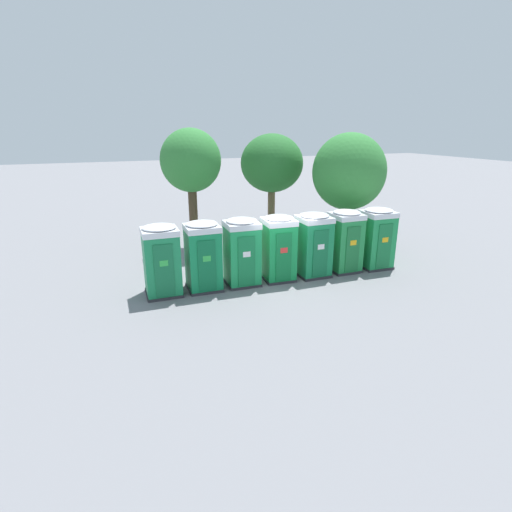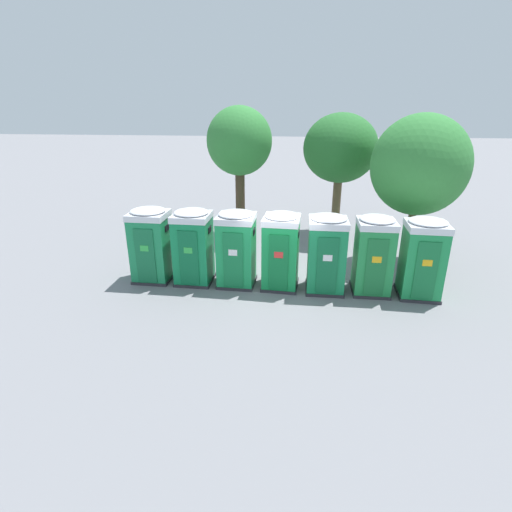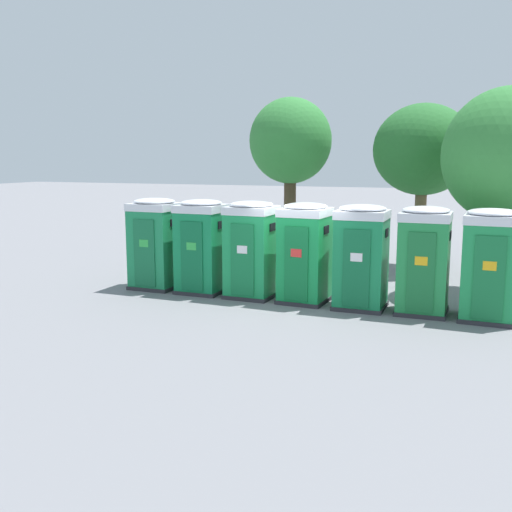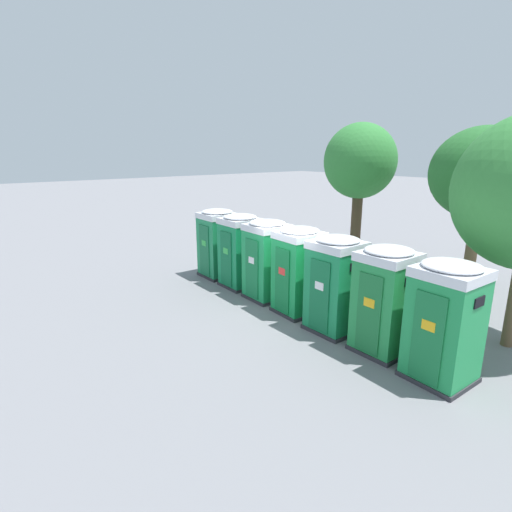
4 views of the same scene
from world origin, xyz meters
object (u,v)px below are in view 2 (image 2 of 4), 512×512
street_tree_0 (340,149)px  portapotty_1 (193,246)px  portapotty_2 (236,248)px  street_tree_1 (420,166)px  portapotty_0 (151,244)px  portapotty_4 (327,253)px  street_tree_2 (239,143)px  portapotty_3 (281,250)px  portapotty_6 (422,258)px  portapotty_5 (373,255)px

street_tree_0 → portapotty_1: bearing=-132.2°
portapotty_2 → street_tree_1: size_ratio=0.47×
portapotty_2 → portapotty_0: bearing=178.3°
portapotty_4 → street_tree_1: street_tree_1 is taller
street_tree_2 → portapotty_4: bearing=-56.7°
portapotty_3 → portapotty_6: size_ratio=1.00×
portapotty_2 → street_tree_0: bearing=57.2°
portapotty_5 → portapotty_0: bearing=178.2°
portapotty_1 → portapotty_2: 1.46m
street_tree_2 → portapotty_2: bearing=-83.4°
street_tree_1 → portapotty_0: bearing=-165.2°
portapotty_0 → portapotty_1: 1.46m
portapotty_1 → portapotty_4: (4.39, -0.20, -0.00)m
portapotty_4 → street_tree_2: (-3.52, 5.37, 2.87)m
portapotty_6 → street_tree_0: street_tree_0 is taller
portapotty_6 → street_tree_2: (-6.45, 5.47, 2.87)m
portapotty_0 → portapotty_1: bearing=-1.7°
portapotty_0 → street_tree_1: size_ratio=0.47×
portapotty_3 → street_tree_0: 6.74m
street_tree_0 → portapotty_5: bearing=-83.4°
street_tree_2 → portapotty_3: bearing=-68.6°
street_tree_1 → street_tree_2: bearing=158.0°
portapotty_4 → street_tree_1: (3.23, 2.64, 2.41)m
portapotty_0 → portapotty_6: 8.78m
street_tree_1 → street_tree_2: (-6.75, 2.72, 0.45)m
portapotty_0 → portapotty_6: (8.77, -0.35, 0.00)m
portapotty_3 → street_tree_2: street_tree_2 is taller
portapotty_1 → portapotty_5: same height
street_tree_0 → street_tree_1: 4.09m
portapotty_5 → portapotty_1: bearing=178.2°
portapotty_4 → street_tree_2: 7.03m
portapotty_5 → street_tree_0: street_tree_0 is taller
portapotty_0 → portapotty_6: size_ratio=1.00×
portapotty_2 → street_tree_0: 7.32m
portapotty_2 → portapotty_6: size_ratio=1.00×
portapotty_0 → portapotty_4: 5.85m
portapotty_1 → portapotty_3: (2.92, -0.10, 0.00)m
portapotty_0 → portapotty_2: same height
portapotty_5 → portapotty_3: bearing=178.2°
portapotty_1 → street_tree_1: (7.62, 2.44, 2.41)m
portapotty_1 → street_tree_1: street_tree_1 is taller
portapotty_2 → portapotty_3: same height
portapotty_5 → portapotty_2: bearing=178.1°
street_tree_0 → portapotty_3: bearing=-111.1°
portapotty_4 → street_tree_0: bearing=82.5°
portapotty_1 → portapotty_2: size_ratio=1.00×
portapotty_2 → portapotty_6: (5.85, -0.26, -0.00)m
portapotty_6 → street_tree_2: 8.93m
portapotty_6 → street_tree_2: bearing=139.7°
portapotty_3 → portapotty_5: size_ratio=1.00×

